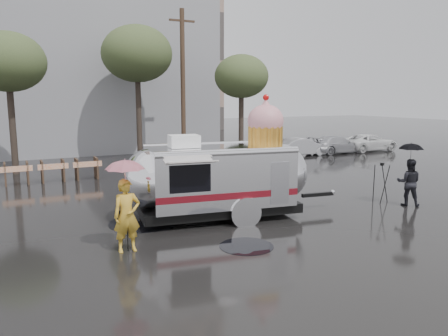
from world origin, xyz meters
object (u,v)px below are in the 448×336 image
person_left (127,216)px  tripod (381,179)px  person_right (409,182)px  airstream_trailer (221,174)px

person_left → tripod: bearing=5.4°
person_right → tripod: (-0.49, 0.80, 0.03)m
airstream_trailer → person_left: 3.93m
airstream_trailer → person_left: size_ratio=4.00×
person_left → person_right: person_left is taller
person_left → person_right: size_ratio=1.10×
airstream_trailer → person_left: bearing=-144.9°
airstream_trailer → tripod: (6.14, -0.83, -0.54)m
tripod → person_left: bearing=170.8°
person_left → person_right: bearing=0.6°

